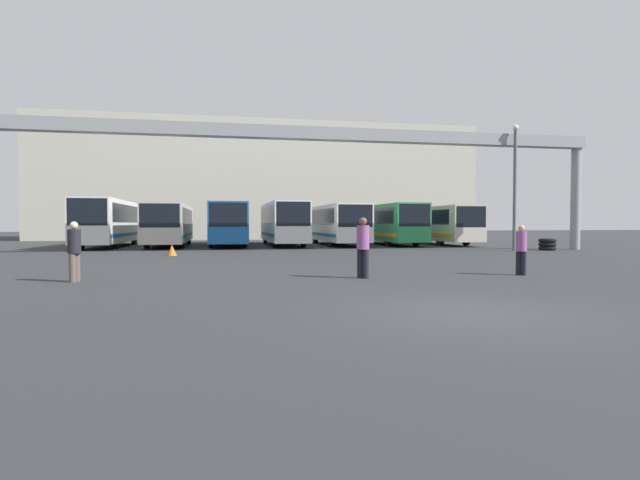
# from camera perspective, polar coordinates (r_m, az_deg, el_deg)

# --- Properties ---
(ground_plane) EXTENTS (200.00, 200.00, 0.00)m
(ground_plane) POSITION_cam_1_polar(r_m,az_deg,el_deg) (9.77, 16.74, -7.96)
(ground_plane) COLOR #2D3033
(building_backdrop) EXTENTS (46.32, 12.00, 12.42)m
(building_backdrop) POSITION_cam_1_polar(r_m,az_deg,el_deg) (57.51, -6.61, 6.43)
(building_backdrop) COLOR #B7B2A3
(building_backdrop) RESTS_ON ground
(overhead_gantry) EXTENTS (35.78, 0.80, 7.12)m
(overhead_gantry) POSITION_cam_1_polar(r_m,az_deg,el_deg) (28.76, -1.98, 10.78)
(overhead_gantry) COLOR gray
(overhead_gantry) RESTS_ON ground
(bus_slot_0) EXTENTS (2.49, 12.23, 3.28)m
(bus_slot_0) POSITION_cam_1_polar(r_m,az_deg,el_deg) (38.78, -22.88, 2.09)
(bus_slot_0) COLOR silver
(bus_slot_0) RESTS_ON ground
(bus_slot_1) EXTENTS (2.63, 11.64, 2.99)m
(bus_slot_1) POSITION_cam_1_polar(r_m,az_deg,el_deg) (37.86, -16.82, 1.92)
(bus_slot_1) COLOR beige
(bus_slot_1) RESTS_ON ground
(bus_slot_2) EXTENTS (2.61, 12.33, 3.08)m
(bus_slot_2) POSITION_cam_1_polar(r_m,az_deg,el_deg) (38.02, -10.55, 2.05)
(bus_slot_2) COLOR #1959A5
(bus_slot_2) RESTS_ON ground
(bus_slot_3) EXTENTS (2.45, 11.69, 3.17)m
(bus_slot_3) POSITION_cam_1_polar(r_m,az_deg,el_deg) (37.97, -4.28, 2.16)
(bus_slot_3) COLOR silver
(bus_slot_3) RESTS_ON ground
(bus_slot_4) EXTENTS (2.57, 10.89, 3.02)m
(bus_slot_4) POSITION_cam_1_polar(r_m,az_deg,el_deg) (38.29, 1.96, 2.03)
(bus_slot_4) COLOR silver
(bus_slot_4) RESTS_ON ground
(bus_slot_5) EXTENTS (2.46, 10.90, 3.09)m
(bus_slot_5) POSITION_cam_1_polar(r_m,az_deg,el_deg) (39.43, 7.83, 2.07)
(bus_slot_5) COLOR #268C4C
(bus_slot_5) RESTS_ON ground
(bus_slot_6) EXTENTS (2.45, 12.34, 2.96)m
(bus_slot_6) POSITION_cam_1_polar(r_m,az_deg,el_deg) (41.62, 12.91, 1.92)
(bus_slot_6) COLOR beige
(bus_slot_6) RESTS_ON ground
(pedestrian_near_left) EXTENTS (0.36, 0.36, 1.72)m
(pedestrian_near_left) POSITION_cam_1_polar(r_m,az_deg,el_deg) (15.78, -26.27, -1.02)
(pedestrian_near_left) COLOR brown
(pedestrian_near_left) RESTS_ON ground
(pedestrian_mid_right) EXTENTS (0.34, 0.34, 1.61)m
(pedestrian_mid_right) POSITION_cam_1_polar(r_m,az_deg,el_deg) (17.23, 22.01, -0.91)
(pedestrian_mid_right) COLOR black
(pedestrian_mid_right) RESTS_ON ground
(pedestrian_near_center) EXTENTS (0.38, 0.38, 1.84)m
(pedestrian_near_center) POSITION_cam_1_polar(r_m,az_deg,el_deg) (15.14, 4.93, -0.69)
(pedestrian_near_center) COLOR black
(pedestrian_near_center) RESTS_ON ground
(traffic_cone) EXTENTS (0.49, 0.49, 0.56)m
(traffic_cone) POSITION_cam_1_polar(r_m,az_deg,el_deg) (26.80, -16.56, -1.13)
(traffic_cone) COLOR orange
(traffic_cone) RESTS_ON ground
(tire_stack) EXTENTS (1.04, 1.04, 0.72)m
(tire_stack) POSITION_cam_1_polar(r_m,az_deg,el_deg) (33.91, 24.55, -0.47)
(tire_stack) COLOR black
(tire_stack) RESTS_ON ground
(lamp_post) EXTENTS (0.36, 0.36, 7.60)m
(lamp_post) POSITION_cam_1_polar(r_m,az_deg,el_deg) (32.48, 21.38, 6.18)
(lamp_post) COLOR #595B60
(lamp_post) RESTS_ON ground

